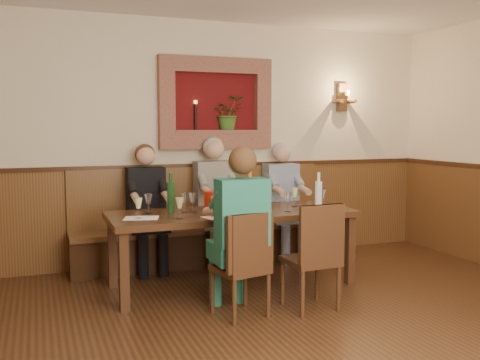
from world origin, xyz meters
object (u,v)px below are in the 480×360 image
(chair_near_right, at_px, (311,278))
(spittoon_bucket, at_px, (215,203))
(chair_near_left, at_px, (241,286))
(person_bench_right, at_px, (284,211))
(person_chair_front, at_px, (238,245))
(water_bottle, at_px, (318,195))
(person_bench_mid, at_px, (216,212))
(wine_bottle_green_a, at_px, (250,194))
(bench, at_px, (204,235))
(person_bench_left, at_px, (148,219))
(wine_bottle_green_b, at_px, (171,196))
(dining_table, at_px, (232,219))

(chair_near_right, xyz_separation_m, spittoon_bucket, (-0.63, 0.75, 0.59))
(chair_near_left, height_order, person_bench_right, person_bench_right)
(person_chair_front, xyz_separation_m, water_bottle, (1.04, 0.51, 0.32))
(person_bench_mid, height_order, person_bench_right, person_bench_mid)
(chair_near_right, relative_size, person_bench_right, 0.67)
(wine_bottle_green_a, bearing_deg, bench, 98.34)
(person_bench_left, height_order, person_bench_right, same)
(spittoon_bucket, height_order, wine_bottle_green_b, wine_bottle_green_b)
(person_bench_right, bearing_deg, bench, 173.81)
(dining_table, bearing_deg, chair_near_left, -105.28)
(chair_near_right, bearing_deg, person_bench_left, 120.07)
(chair_near_right, relative_size, spittoon_bucket, 4.22)
(wine_bottle_green_b, bearing_deg, water_bottle, -16.65)
(chair_near_left, distance_m, person_bench_mid, 1.74)
(person_bench_left, xyz_separation_m, person_chair_front, (0.44, -1.62, 0.01))
(person_chair_front, relative_size, spittoon_bucket, 6.42)
(person_chair_front, bearing_deg, chair_near_right, -8.93)
(chair_near_left, xyz_separation_m, water_bottle, (1.04, 0.57, 0.65))
(chair_near_left, distance_m, person_chair_front, 0.34)
(person_bench_left, relative_size, person_bench_right, 1.00)
(spittoon_bucket, bearing_deg, dining_table, 29.85)
(spittoon_bucket, bearing_deg, person_chair_front, -90.54)
(chair_near_right, relative_size, wine_bottle_green_a, 2.25)
(dining_table, relative_size, wine_bottle_green_b, 6.27)
(chair_near_right, distance_m, person_bench_mid, 1.77)
(dining_table, bearing_deg, chair_near_right, -65.13)
(bench, xyz_separation_m, person_bench_left, (-0.67, -0.10, 0.25))
(spittoon_bucket, bearing_deg, person_bench_left, 114.67)
(person_bench_mid, bearing_deg, water_bottle, -57.81)
(bench, xyz_separation_m, wine_bottle_green_b, (-0.58, -0.80, 0.58))
(spittoon_bucket, height_order, water_bottle, water_bottle)
(chair_near_left, xyz_separation_m, person_bench_mid, (0.34, 1.67, 0.35))
(chair_near_left, bearing_deg, person_chair_front, 80.95)
(chair_near_left, relative_size, spittoon_bucket, 4.01)
(chair_near_right, height_order, spittoon_bucket, spittoon_bucket)
(wine_bottle_green_b, bearing_deg, person_chair_front, -69.38)
(person_bench_left, bearing_deg, dining_table, -51.30)
(chair_near_right, height_order, wine_bottle_green_b, wine_bottle_green_b)
(chair_near_left, relative_size, person_bench_right, 0.64)
(bench, distance_m, person_bench_mid, 0.32)
(bench, distance_m, water_bottle, 1.57)
(chair_near_left, height_order, wine_bottle_green_b, wine_bottle_green_b)
(dining_table, distance_m, spittoon_bucket, 0.32)
(chair_near_left, bearing_deg, wine_bottle_green_a, 50.24)
(chair_near_left, xyz_separation_m, person_bench_left, (-0.44, 1.68, 0.32))
(water_bottle, bearing_deg, chair_near_left, -151.23)
(person_bench_left, height_order, water_bottle, person_bench_left)
(dining_table, relative_size, person_bench_right, 1.73)
(chair_near_left, distance_m, chair_near_right, 0.64)
(chair_near_right, xyz_separation_m, person_chair_front, (-0.64, 0.10, 0.32))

